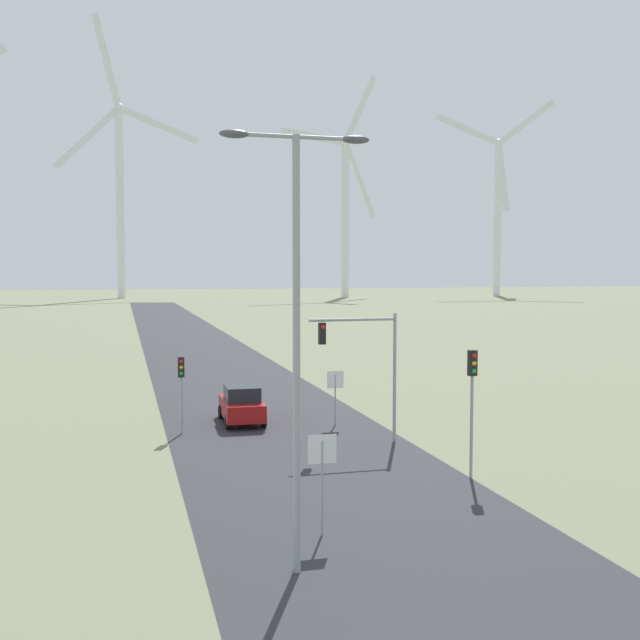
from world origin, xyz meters
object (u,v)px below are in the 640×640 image
streetlamp (296,301)px  traffic_light_post_near_left (181,378)px  wind_turbine_center (120,180)px  wind_turbine_right (345,199)px  traffic_light_mast_overhead (365,352)px  stop_sign_far (335,387)px  stop_sign_near (322,465)px  car_approaching (242,404)px  traffic_light_post_near_right (472,385)px  wind_turbine_far_right (498,201)px

streetlamp → traffic_light_post_near_left: (-1.50, 16.30, -4.03)m
wind_turbine_center → wind_turbine_right: 61.12m
streetlamp → traffic_light_mast_overhead: 14.05m
stop_sign_far → wind_turbine_right: size_ratio=0.04×
traffic_light_mast_overhead → wind_turbine_right: wind_turbine_right is taller
stop_sign_near → traffic_light_mast_overhead: (4.60, 10.22, 1.93)m
car_approaching → wind_turbine_center: (-5.45, 173.50, 30.69)m
stop_sign_far → car_approaching: (-4.19, 1.69, -0.90)m
traffic_light_post_near_right → wind_turbine_center: size_ratio=0.06×
traffic_light_post_near_right → traffic_light_post_near_left: bearing=133.4°
streetlamp → stop_sign_far: streetlamp is taller
traffic_light_mast_overhead → wind_turbine_far_right: bearing=60.3°
car_approaching → stop_sign_near: bearing=-90.9°
stop_sign_far → wind_turbine_center: bearing=93.1°
stop_sign_far → wind_turbine_right: (50.69, 166.41, 25.44)m
stop_sign_far → traffic_light_post_near_left: size_ratio=0.75×
traffic_light_post_near_left → traffic_light_mast_overhead: traffic_light_mast_overhead is taller
car_approaching → wind_turbine_center: bearing=91.8°
traffic_light_post_near_left → traffic_light_post_near_right: size_ratio=0.77×
car_approaching → wind_turbine_right: (54.88, 164.72, 26.35)m
car_approaching → traffic_light_post_near_right: bearing=-61.4°
streetlamp → stop_sign_far: bearing=70.9°
stop_sign_near → traffic_light_post_near_right: size_ratio=0.62×
wind_turbine_center → wind_turbine_far_right: (107.84, -7.27, -3.73)m
stop_sign_near → car_approaching: stop_sign_near is taller
stop_sign_far → wind_turbine_right: 175.81m
stop_sign_far → car_approaching: 4.60m
stop_sign_far → traffic_light_post_near_right: 10.26m
traffic_light_post_near_left → wind_turbine_center: bearing=90.8°
streetlamp → stop_sign_far: (5.67, 16.37, -4.77)m
car_approaching → wind_turbine_far_right: bearing=58.4°
stop_sign_far → stop_sign_near: bearing=-107.4°
traffic_light_mast_overhead → wind_turbine_far_right: wind_turbine_far_right is taller
wind_turbine_right → wind_turbine_far_right: (47.51, 1.51, 0.61)m
wind_turbine_right → car_approaching: bearing=-108.4°
streetlamp → traffic_light_post_near_right: size_ratio=2.32×
traffic_light_post_near_right → wind_turbine_right: wind_turbine_right is taller
traffic_light_post_near_left → stop_sign_far: bearing=0.5°
wind_turbine_center → wind_turbine_far_right: bearing=-3.9°
traffic_light_post_near_right → wind_turbine_far_right: wind_turbine_far_right is taller
stop_sign_far → traffic_light_mast_overhead: (0.17, -3.87, 2.09)m
wind_turbine_center → wind_turbine_far_right: size_ratio=1.29×
traffic_light_post_near_left → wind_turbine_far_right: 199.91m
stop_sign_near → wind_turbine_right: size_ratio=0.04×
traffic_light_post_near_right → traffic_light_mast_overhead: 6.39m
traffic_light_post_near_right → wind_turbine_center: bearing=93.6°
wind_turbine_far_right → traffic_light_mast_overhead: bearing=-119.7°
stop_sign_near → wind_turbine_right: 190.41m
stop_sign_near → wind_turbine_center: wind_turbine_center is taller
stop_sign_far → car_approaching: size_ratio=0.62×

